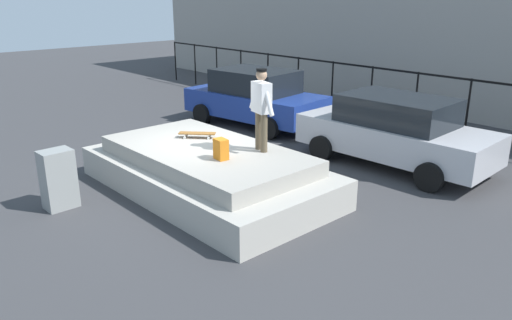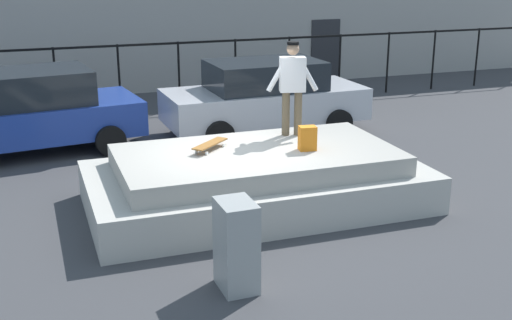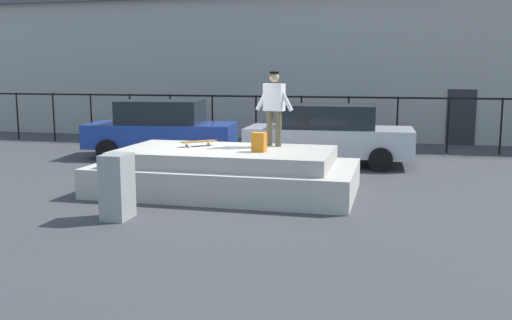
% 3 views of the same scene
% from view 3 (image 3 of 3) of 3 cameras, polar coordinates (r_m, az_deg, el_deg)
% --- Properties ---
extents(ground_plane, '(60.00, 60.00, 0.00)m').
position_cam_3_polar(ground_plane, '(12.72, -4.50, -3.03)').
color(ground_plane, '#38383A').
extents(concrete_ledge, '(5.60, 2.98, 0.95)m').
position_cam_3_polar(concrete_ledge, '(12.42, -3.02, -1.25)').
color(concrete_ledge, '#ADA89E').
rests_on(concrete_ledge, ground_plane).
extents(skateboarder, '(0.92, 0.34, 1.67)m').
position_cam_3_polar(skateboarder, '(12.72, 1.84, 5.72)').
color(skateboarder, brown).
rests_on(skateboarder, concrete_ledge).
extents(skateboard, '(0.74, 0.70, 0.12)m').
position_cam_3_polar(skateboard, '(12.84, -5.75, 1.84)').
color(skateboard, brown).
rests_on(skateboard, concrete_ledge).
extents(backpack, '(0.30, 0.24, 0.41)m').
position_cam_3_polar(backpack, '(11.88, 0.31, 1.81)').
color(backpack, orange).
rests_on(backpack, concrete_ledge).
extents(car_blue_sedan_near, '(4.69, 2.67, 1.75)m').
position_cam_3_polar(car_blue_sedan_near, '(17.77, -9.48, 3.17)').
color(car_blue_sedan_near, navy).
rests_on(car_blue_sedan_near, ground_plane).
extents(car_silver_sedan_mid, '(4.74, 2.29, 1.70)m').
position_cam_3_polar(car_silver_sedan_mid, '(16.26, 7.36, 2.63)').
color(car_silver_sedan_mid, '#B7B7BC').
rests_on(car_silver_sedan_mid, ground_plane).
extents(utility_box, '(0.45, 0.61, 1.18)m').
position_cam_3_polar(utility_box, '(10.41, -13.82, -2.61)').
color(utility_box, gray).
rests_on(utility_box, ground_plane).
extents(fence_row, '(24.06, 0.06, 1.82)m').
position_cam_3_polar(fence_row, '(19.64, 2.27, 4.77)').
color(fence_row, black).
rests_on(fence_row, ground_plane).
extents(warehouse_building, '(31.81, 8.61, 5.78)m').
position_cam_3_polar(warehouse_building, '(25.96, 5.22, 9.44)').
color(warehouse_building, gray).
rests_on(warehouse_building, ground_plane).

